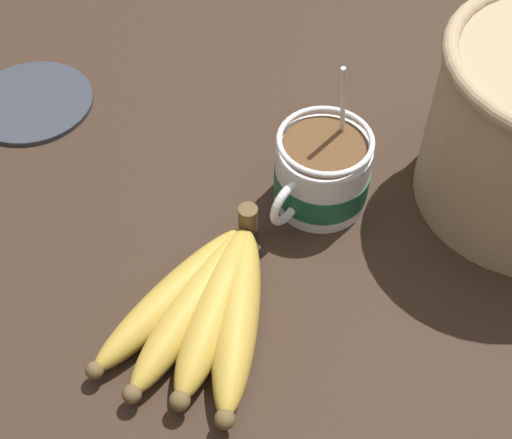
% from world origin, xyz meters
% --- Properties ---
extents(table, '(1.22, 1.22, 0.03)m').
position_xyz_m(table, '(0.00, 0.00, 0.02)').
color(table, '#332319').
rests_on(table, ground).
extents(coffee_mug, '(0.13, 0.10, 0.17)m').
position_xyz_m(coffee_mug, '(-0.03, -0.03, 0.08)').
color(coffee_mug, silver).
rests_on(coffee_mug, table).
extents(banana_bunch, '(0.23, 0.16, 0.04)m').
position_xyz_m(banana_bunch, '(0.16, -0.02, 0.05)').
color(banana_bunch, brown).
rests_on(banana_bunch, table).
extents(small_plate, '(0.15, 0.15, 0.01)m').
position_xyz_m(small_plate, '(0.08, -0.39, 0.04)').
color(small_plate, '#333842').
rests_on(small_plate, table).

